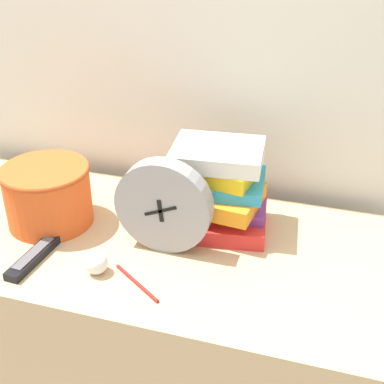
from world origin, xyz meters
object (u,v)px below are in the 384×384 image
object	(u,v)px
tv_remote	(34,256)
crumpled_paper_ball	(96,263)
basket	(48,193)
pen	(137,283)
desk_clock	(164,206)
book_stack	(220,189)

from	to	relation	value
tv_remote	crumpled_paper_ball	world-z (taller)	crumpled_paper_ball
basket	pen	size ratio (longest dim) A/B	1.67
desk_clock	crumpled_paper_ball	xyz separation A→B (m)	(-0.11, -0.14, -0.09)
basket	crumpled_paper_ball	world-z (taller)	basket
desk_clock	basket	bearing A→B (deg)	175.54
tv_remote	pen	xyz separation A→B (m)	(0.26, -0.01, -0.01)
book_stack	basket	xyz separation A→B (m)	(-0.43, -0.11, -0.02)
crumpled_paper_ball	basket	bearing A→B (deg)	142.20
tv_remote	crumpled_paper_ball	size ratio (longest dim) A/B	3.46
desk_clock	pen	xyz separation A→B (m)	(-0.01, -0.15, -0.11)
pen	desk_clock	bearing A→B (deg)	85.32
desk_clock	basket	distance (m)	0.33
crumpled_paper_ball	pen	bearing A→B (deg)	-7.38
tv_remote	pen	distance (m)	0.26
desk_clock	book_stack	distance (m)	0.17
desk_clock	tv_remote	bearing A→B (deg)	-153.34
basket	tv_remote	distance (m)	0.19
desk_clock	pen	bearing A→B (deg)	-94.68
desk_clock	book_stack	xyz separation A→B (m)	(0.10, 0.13, -0.01)
pen	book_stack	bearing A→B (deg)	67.81
book_stack	basket	world-z (taller)	book_stack
book_stack	pen	distance (m)	0.32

